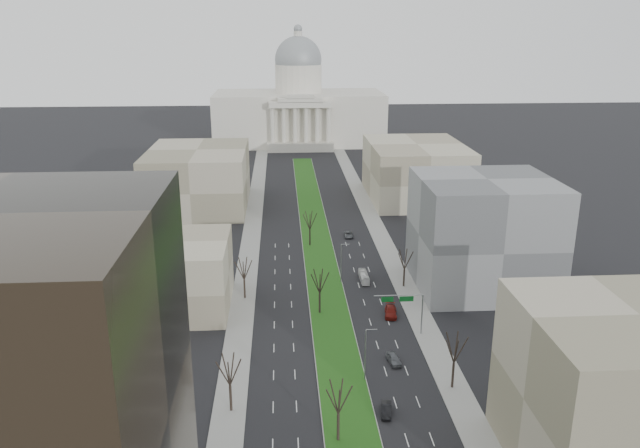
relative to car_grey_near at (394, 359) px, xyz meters
name	(u,v)px	position (x,y,z in m)	size (l,w,h in m)	color
ground	(318,245)	(-9.34, 59.89, -0.76)	(600.00, 600.00, 0.00)	black
median	(318,246)	(-9.34, 58.87, -0.66)	(8.00, 222.03, 0.20)	#999993
sidewalk_left	(245,285)	(-26.84, 34.89, -0.68)	(5.00, 330.00, 0.15)	gray
sidewalk_right	(402,281)	(8.16, 34.89, -0.68)	(5.00, 330.00, 0.15)	gray
capitol	(299,109)	(-9.34, 209.47, 15.55)	(80.00, 46.00, 55.00)	beige
building_beige_left	(164,275)	(-42.34, 24.89, 6.24)	(26.00, 22.00, 14.00)	gray
building_tan_right	(626,395)	(23.66, -28.11, 10.24)	(26.00, 24.00, 22.00)	gray
building_grey_right	(483,233)	(24.66, 31.89, 11.24)	(28.00, 26.00, 24.00)	slate
building_far_left	(198,178)	(-44.34, 99.89, 8.24)	(30.00, 40.00, 18.00)	gray
building_far_right	(416,171)	(25.66, 104.89, 8.24)	(30.00, 40.00, 18.00)	gray
tree_left_mid	(229,369)	(-26.54, -12.11, 6.24)	(5.40, 5.40, 9.72)	black
tree_left_far	(244,268)	(-26.54, 27.89, 6.08)	(5.28, 5.28, 9.50)	black
tree_right_mid	(455,347)	(7.86, -8.11, 6.40)	(5.52, 5.52, 9.94)	black
tree_right_far	(405,259)	(7.86, 31.89, 5.77)	(5.04, 5.04, 9.07)	black
tree_median_a	(338,397)	(-11.34, -20.11, 6.24)	(5.40, 5.40, 9.72)	black
tree_median_b	(320,281)	(-11.34, 19.89, 6.24)	(5.40, 5.40, 9.72)	black
tree_median_c	(310,220)	(-11.34, 59.89, 6.24)	(5.40, 5.40, 9.72)	black
streetlamp_median_b	(366,354)	(-5.58, -5.11, 4.05)	(1.90, 0.20, 9.16)	gray
streetlamp_median_c	(341,263)	(-5.58, 34.89, 4.05)	(1.90, 0.20, 9.16)	gray
mast_arm_signs	(408,304)	(4.15, 9.91, 5.35)	(9.12, 0.24, 8.09)	gray
car_grey_near	(394,359)	(0.00, 0.00, 0.00)	(1.79, 4.46, 1.52)	#54575C
car_black	(386,410)	(-3.69, -14.32, -0.06)	(1.49, 4.28, 1.41)	black
car_red	(391,312)	(2.58, 18.00, 0.06)	(2.30, 5.67, 1.64)	maroon
car_grey_far	(349,235)	(-0.55, 66.16, -0.09)	(2.23, 4.83, 1.34)	#505358
box_van	(364,277)	(-0.41, 35.74, 0.22)	(1.65, 7.05, 1.96)	white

